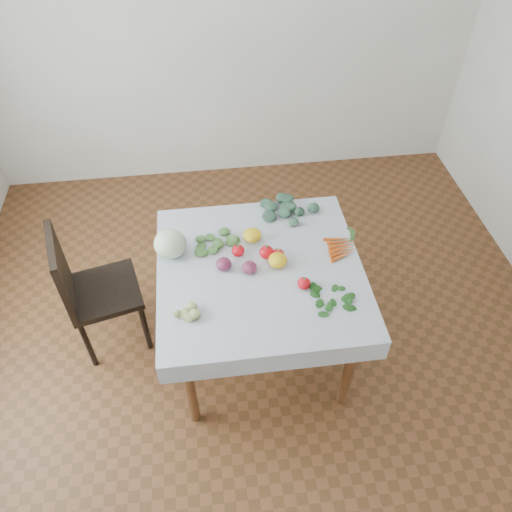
{
  "coord_description": "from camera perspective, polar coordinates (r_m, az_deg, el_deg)",
  "views": [
    {
      "loc": [
        -0.26,
        -1.84,
        2.76
      ],
      "look_at": [
        -0.02,
        0.04,
        0.82
      ],
      "focal_mm": 35.0,
      "sensor_mm": 36.0,
      "label": 1
    }
  ],
  "objects": [
    {
      "name": "ground",
      "position": [
        3.33,
        0.4,
        -10.32
      ],
      "size": [
        4.0,
        4.0,
        0.0
      ],
      "primitive_type": "plane",
      "color": "brown"
    },
    {
      "name": "tomato_a",
      "position": [
        2.77,
        2.54,
        0.21
      ],
      "size": [
        0.09,
        0.09,
        0.06
      ],
      "primitive_type": "ellipsoid",
      "rotation": [
        0.0,
        0.0,
        -0.32
      ],
      "color": "red",
      "rests_on": "tablecloth"
    },
    {
      "name": "tomato_d",
      "position": [
        2.64,
        5.5,
        -3.12
      ],
      "size": [
        0.09,
        0.09,
        0.06
      ],
      "primitive_type": "ellipsoid",
      "rotation": [
        0.0,
        0.0,
        -0.36
      ],
      "color": "red",
      "rests_on": "tablecloth"
    },
    {
      "name": "carrot_bunch",
      "position": [
        2.88,
        9.72,
        1.02
      ],
      "size": [
        0.17,
        0.2,
        0.03
      ],
      "color": "orange",
      "rests_on": "tablecloth"
    },
    {
      "name": "tomato_b",
      "position": [
        2.77,
        1.23,
        0.44
      ],
      "size": [
        0.1,
        0.1,
        0.07
      ],
      "primitive_type": "ellipsoid",
      "rotation": [
        0.0,
        0.0,
        -0.2
      ],
      "color": "red",
      "rests_on": "tablecloth"
    },
    {
      "name": "back_wall",
      "position": [
        4.1,
        -3.63,
        25.49
      ],
      "size": [
        4.0,
        0.04,
        2.7
      ],
      "primitive_type": "cube",
      "color": "white",
      "rests_on": "ground"
    },
    {
      "name": "tablecloth",
      "position": [
        2.74,
        0.48,
        -1.48
      ],
      "size": [
        1.12,
        1.12,
        0.01
      ],
      "primitive_type": "cube",
      "color": "silver",
      "rests_on": "table"
    },
    {
      "name": "tomatillo_cluster",
      "position": [
        2.55,
        -8.17,
        -6.17
      ],
      "size": [
        0.15,
        0.09,
        0.04
      ],
      "color": "#BAC16F",
      "rests_on": "tablecloth"
    },
    {
      "name": "tomato_c",
      "position": [
        2.79,
        -2.06,
        0.61
      ],
      "size": [
        0.08,
        0.08,
        0.06
      ],
      "primitive_type": "ellipsoid",
      "rotation": [
        0.0,
        0.0,
        -0.13
      ],
      "color": "red",
      "rests_on": "tablecloth"
    },
    {
      "name": "heirloom_back",
      "position": [
        2.87,
        -0.44,
        2.41
      ],
      "size": [
        0.14,
        0.14,
        0.07
      ],
      "primitive_type": "ellipsoid",
      "rotation": [
        0.0,
        0.0,
        -0.36
      ],
      "color": "yellow",
      "rests_on": "tablecloth"
    },
    {
      "name": "onion_a",
      "position": [
        2.71,
        -3.71,
        -0.93
      ],
      "size": [
        0.11,
        0.11,
        0.07
      ],
      "primitive_type": "ellipsoid",
      "rotation": [
        0.0,
        0.0,
        -0.41
      ],
      "color": "#5A193B",
      "rests_on": "tablecloth"
    },
    {
      "name": "basil_bunch",
      "position": [
        2.62,
        8.92,
        -4.88
      ],
      "size": [
        0.27,
        0.19,
        0.01
      ],
      "color": "#20561A",
      "rests_on": "tablecloth"
    },
    {
      "name": "onion_b",
      "position": [
        2.69,
        -0.75,
        -1.32
      ],
      "size": [
        0.08,
        0.08,
        0.07
      ],
      "primitive_type": "ellipsoid",
      "rotation": [
        0.0,
        0.0,
        0.01
      ],
      "color": "#5A193B",
      "rests_on": "tablecloth"
    },
    {
      "name": "cabbage",
      "position": [
        2.8,
        -9.79,
        1.39
      ],
      "size": [
        0.18,
        0.18,
        0.16
      ],
      "primitive_type": "ellipsoid",
      "rotation": [
        0.0,
        0.0,
        -0.01
      ],
      "color": "silver",
      "rests_on": "tablecloth"
    },
    {
      "name": "heirloom_front",
      "position": [
        2.73,
        2.51,
        -0.49
      ],
      "size": [
        0.12,
        0.12,
        0.07
      ],
      "primitive_type": "ellipsoid",
      "rotation": [
        0.0,
        0.0,
        0.11
      ],
      "color": "yellow",
      "rests_on": "tablecloth"
    },
    {
      "name": "chair",
      "position": [
        3.12,
        -18.76,
        -3.32
      ],
      "size": [
        0.5,
        0.5,
        0.91
      ],
      "color": "black",
      "rests_on": "ground"
    },
    {
      "name": "dill_bunch",
      "position": [
        2.86,
        -4.18,
        1.46
      ],
      "size": [
        0.22,
        0.23,
        0.03
      ],
      "color": "#47833C",
      "rests_on": "tablecloth"
    },
    {
      "name": "table",
      "position": [
        2.81,
        0.47,
        -2.86
      ],
      "size": [
        1.0,
        1.0,
        0.75
      ],
      "color": "brown",
      "rests_on": "ground"
    },
    {
      "name": "kale_bunch",
      "position": [
        3.06,
        3.86,
        5.19
      ],
      "size": [
        0.35,
        0.3,
        0.05
      ],
      "color": "#365840",
      "rests_on": "tablecloth"
    }
  ]
}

